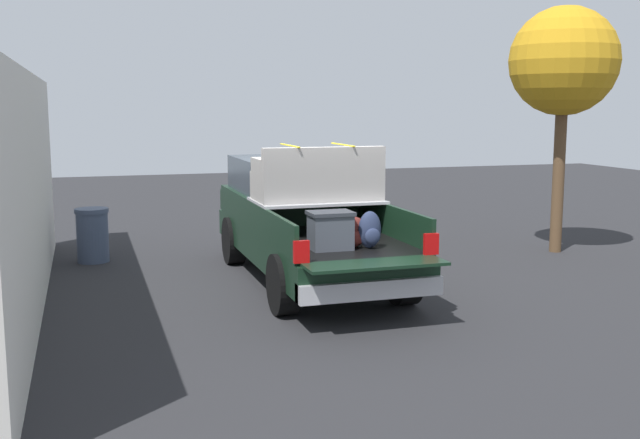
{
  "coord_description": "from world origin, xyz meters",
  "views": [
    {
      "loc": [
        -11.33,
        3.39,
        2.81
      ],
      "look_at": [
        -0.6,
        0.0,
        1.1
      ],
      "focal_mm": 42.11,
      "sensor_mm": 36.0,
      "label": 1
    }
  ],
  "objects": [
    {
      "name": "ground_plane",
      "position": [
        0.0,
        0.0,
        0.0
      ],
      "size": [
        40.0,
        40.0,
        0.0
      ],
      "primitive_type": "plane",
      "color": "#262628"
    },
    {
      "name": "pickup_truck",
      "position": [
        0.38,
        0.0,
        0.99
      ],
      "size": [
        6.05,
        2.06,
        2.23
      ],
      "color": "black",
      "rests_on": "ground_plane"
    },
    {
      "name": "building_facade",
      "position": [
        -0.45,
        4.19,
        1.63
      ],
      "size": [
        10.06,
        0.36,
        3.26
      ],
      "primitive_type": "cube",
      "color": "silver",
      "rests_on": "ground_plane"
    },
    {
      "name": "tree_background",
      "position": [
        0.96,
        -5.3,
        3.6
      ],
      "size": [
        2.04,
        2.04,
        4.66
      ],
      "color": "brown",
      "rests_on": "ground_plane"
    },
    {
      "name": "trash_can",
      "position": [
        2.66,
        3.29,
        0.5
      ],
      "size": [
        0.6,
        0.6,
        0.98
      ],
      "color": "#3F4C66",
      "rests_on": "ground_plane"
    }
  ]
}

